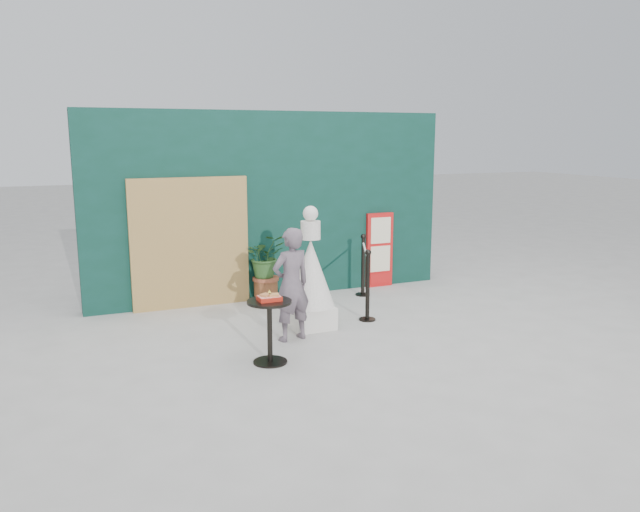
# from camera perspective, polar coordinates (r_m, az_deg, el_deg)

# --- Properties ---
(ground) EXTENTS (60.00, 60.00, 0.00)m
(ground) POSITION_cam_1_polar(r_m,az_deg,el_deg) (7.70, 3.61, -8.89)
(ground) COLOR #ADAAA5
(ground) RESTS_ON ground
(back_wall) EXTENTS (6.00, 0.30, 3.00)m
(back_wall) POSITION_cam_1_polar(r_m,az_deg,el_deg) (10.21, -4.39, 4.66)
(back_wall) COLOR #0A2F25
(back_wall) RESTS_ON ground
(bamboo_fence) EXTENTS (1.80, 0.08, 2.00)m
(bamboo_fence) POSITION_cam_1_polar(r_m,az_deg,el_deg) (9.71, -11.76, 1.16)
(bamboo_fence) COLOR tan
(bamboo_fence) RESTS_ON ground
(woman) EXTENTS (0.60, 0.46, 1.48)m
(woman) POSITION_cam_1_polar(r_m,az_deg,el_deg) (7.99, -2.65, -2.62)
(woman) COLOR #685965
(woman) RESTS_ON ground
(menu_board) EXTENTS (0.50, 0.07, 1.30)m
(menu_board) POSITION_cam_1_polar(r_m,az_deg,el_deg) (10.93, 5.46, 0.55)
(menu_board) COLOR red
(menu_board) RESTS_ON ground
(statue) EXTENTS (0.66, 0.66, 1.69)m
(statue) POSITION_cam_1_polar(r_m,az_deg,el_deg) (8.52, -0.86, -2.09)
(statue) COLOR silver
(statue) RESTS_ON ground
(cafe_table) EXTENTS (0.52, 0.52, 0.75)m
(cafe_table) POSITION_cam_1_polar(r_m,az_deg,el_deg) (7.26, -4.63, -6.00)
(cafe_table) COLOR black
(cafe_table) RESTS_ON ground
(food_basket) EXTENTS (0.26, 0.19, 0.11)m
(food_basket) POSITION_cam_1_polar(r_m,az_deg,el_deg) (7.19, -4.66, -3.79)
(food_basket) COLOR red
(food_basket) RESTS_ON cafe_table
(planter) EXTENTS (0.63, 0.55, 1.08)m
(planter) POSITION_cam_1_polar(r_m,az_deg,el_deg) (10.03, -5.01, -0.53)
(planter) COLOR brown
(planter) RESTS_ON ground
(stanchion_barrier) EXTENTS (0.84, 1.54, 1.03)m
(stanchion_barrier) POSITION_cam_1_polar(r_m,az_deg,el_deg) (9.62, 4.15, -1.80)
(stanchion_barrier) COLOR black
(stanchion_barrier) RESTS_ON ground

